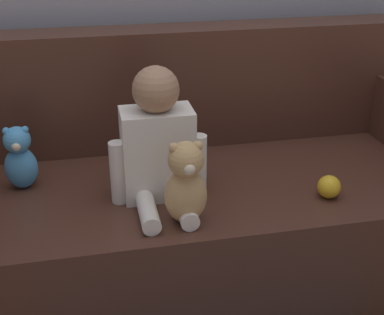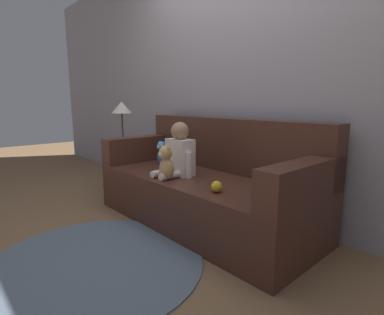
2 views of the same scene
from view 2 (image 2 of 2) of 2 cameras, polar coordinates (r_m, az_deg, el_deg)
The scene contains 9 objects.
ground_plane at distance 2.57m, azimuth 1.84°, elevation -12.19°, with size 12.00×12.00×0.00m, color brown.
wall_back at distance 2.75m, azimuth 9.74°, elevation 16.81°, with size 8.00×0.05×2.60m.
couch at distance 2.51m, azimuth 2.85°, elevation -5.39°, with size 1.91×0.81×0.86m.
person_baby at distance 2.43m, azimuth -2.53°, elevation 0.81°, with size 0.31×0.32×0.43m.
teddy_bear_brown at distance 2.29m, azimuth -4.93°, elevation -1.07°, with size 0.13×0.12×0.26m.
plush_toy_side at distance 2.88m, azimuth -5.73°, elevation 0.86°, with size 0.11×0.10×0.22m.
toy_ball at distance 2.00m, azimuth 4.72°, elevation -5.54°, with size 0.08×0.08×0.08m.
floor_rug at distance 2.07m, azimuth -18.03°, elevation -18.51°, with size 1.35×1.35×0.01m.
side_table at distance 3.37m, azimuth -13.14°, elevation 6.24°, with size 0.33×0.33×1.00m.
Camera 2 is at (1.70, -1.65, 0.99)m, focal length 28.00 mm.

